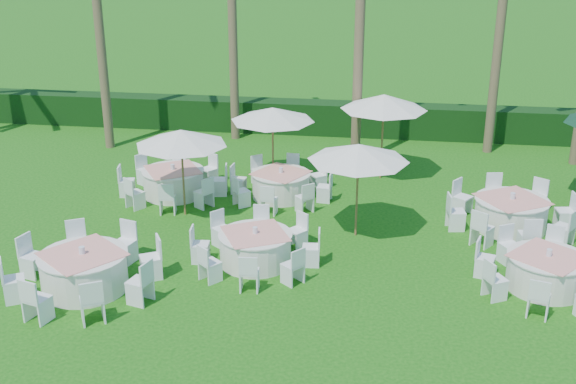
{
  "coord_description": "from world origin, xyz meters",
  "views": [
    {
      "loc": [
        1.82,
        -14.57,
        7.97
      ],
      "look_at": [
        -0.6,
        2.33,
        1.3
      ],
      "focal_mm": 45.0,
      "sensor_mm": 36.0,
      "label": 1
    }
  ],
  "objects_px": {
    "umbrella_a": "(181,137)",
    "umbrella_b": "(359,152)",
    "banquet_table_b": "(255,247)",
    "umbrella_c": "(273,114)",
    "banquet_table_f": "(511,213)",
    "umbrella_d": "(384,102)",
    "banquet_table_a": "(84,270)",
    "banquet_table_d": "(173,182)",
    "banquet_table_c": "(547,271)",
    "banquet_table_e": "(281,184)"
  },
  "relations": [
    {
      "from": "umbrella_a",
      "to": "umbrella_b",
      "type": "xyz_separation_m",
      "value": [
        4.82,
        -0.7,
        0.03
      ]
    },
    {
      "from": "banquet_table_b",
      "to": "umbrella_c",
      "type": "height_order",
      "value": "umbrella_c"
    },
    {
      "from": "banquet_table_f",
      "to": "umbrella_b",
      "type": "bearing_deg",
      "value": -165.98
    },
    {
      "from": "banquet_table_f",
      "to": "umbrella_d",
      "type": "relative_size",
      "value": 1.25
    },
    {
      "from": "banquet_table_a",
      "to": "umbrella_b",
      "type": "relative_size",
      "value": 1.32
    },
    {
      "from": "banquet_table_b",
      "to": "umbrella_a",
      "type": "distance_m",
      "value": 4.1
    },
    {
      "from": "banquet_table_f",
      "to": "umbrella_c",
      "type": "xyz_separation_m",
      "value": [
        -6.87,
        2.7,
        1.73
      ]
    },
    {
      "from": "umbrella_a",
      "to": "banquet_table_d",
      "type": "bearing_deg",
      "value": 117.65
    },
    {
      "from": "umbrella_c",
      "to": "umbrella_d",
      "type": "distance_m",
      "value": 3.45
    },
    {
      "from": "banquet_table_f",
      "to": "umbrella_c",
      "type": "distance_m",
      "value": 7.58
    },
    {
      "from": "banquet_table_d",
      "to": "umbrella_a",
      "type": "relative_size",
      "value": 1.28
    },
    {
      "from": "banquet_table_c",
      "to": "umbrella_d",
      "type": "xyz_separation_m",
      "value": [
        -3.86,
        6.72,
        2.07
      ]
    },
    {
      "from": "umbrella_d",
      "to": "banquet_table_c",
      "type": "bearing_deg",
      "value": -60.14
    },
    {
      "from": "banquet_table_d",
      "to": "umbrella_d",
      "type": "relative_size",
      "value": 1.19
    },
    {
      "from": "banquet_table_b",
      "to": "banquet_table_c",
      "type": "height_order",
      "value": "banquet_table_c"
    },
    {
      "from": "banquet_table_b",
      "to": "banquet_table_f",
      "type": "height_order",
      "value": "banquet_table_f"
    },
    {
      "from": "umbrella_a",
      "to": "umbrella_b",
      "type": "bearing_deg",
      "value": -8.23
    },
    {
      "from": "banquet_table_c",
      "to": "banquet_table_e",
      "type": "relative_size",
      "value": 1.02
    },
    {
      "from": "umbrella_b",
      "to": "banquet_table_c",
      "type": "bearing_deg",
      "value": -26.95
    },
    {
      "from": "banquet_table_b",
      "to": "banquet_table_c",
      "type": "relative_size",
      "value": 1.0
    },
    {
      "from": "banquet_table_d",
      "to": "banquet_table_e",
      "type": "height_order",
      "value": "banquet_table_d"
    },
    {
      "from": "banquet_table_d",
      "to": "umbrella_a",
      "type": "xyz_separation_m",
      "value": [
        0.74,
        -1.41,
        1.84
      ]
    },
    {
      "from": "banquet_table_b",
      "to": "umbrella_b",
      "type": "xyz_separation_m",
      "value": [
        2.31,
        1.96,
        1.88
      ]
    },
    {
      "from": "umbrella_b",
      "to": "umbrella_d",
      "type": "bearing_deg",
      "value": 83.1
    },
    {
      "from": "banquet_table_c",
      "to": "banquet_table_f",
      "type": "height_order",
      "value": "banquet_table_f"
    },
    {
      "from": "banquet_table_e",
      "to": "umbrella_b",
      "type": "distance_m",
      "value": 3.85
    },
    {
      "from": "banquet_table_e",
      "to": "umbrella_a",
      "type": "xyz_separation_m",
      "value": [
        -2.47,
        -1.7,
        1.86
      ]
    },
    {
      "from": "umbrella_a",
      "to": "banquet_table_a",
      "type": "bearing_deg",
      "value": -103.39
    },
    {
      "from": "banquet_table_e",
      "to": "umbrella_d",
      "type": "bearing_deg",
      "value": 35.73
    },
    {
      "from": "banquet_table_c",
      "to": "banquet_table_d",
      "type": "distance_m",
      "value": 10.87
    },
    {
      "from": "banquet_table_c",
      "to": "umbrella_d",
      "type": "relative_size",
      "value": 1.15
    },
    {
      "from": "banquet_table_f",
      "to": "umbrella_d",
      "type": "xyz_separation_m",
      "value": [
        -3.52,
        3.47,
        2.04
      ]
    },
    {
      "from": "banquet_table_a",
      "to": "banquet_table_c",
      "type": "height_order",
      "value": "banquet_table_a"
    },
    {
      "from": "banquet_table_d",
      "to": "umbrella_c",
      "type": "relative_size",
      "value": 1.25
    },
    {
      "from": "banquet_table_e",
      "to": "umbrella_b",
      "type": "height_order",
      "value": "umbrella_b"
    },
    {
      "from": "umbrella_a",
      "to": "umbrella_b",
      "type": "height_order",
      "value": "umbrella_b"
    },
    {
      "from": "banquet_table_d",
      "to": "banquet_table_e",
      "type": "xyz_separation_m",
      "value": [
        3.2,
        0.29,
        -0.02
      ]
    },
    {
      "from": "umbrella_b",
      "to": "umbrella_c",
      "type": "height_order",
      "value": "umbrella_b"
    },
    {
      "from": "banquet_table_a",
      "to": "umbrella_b",
      "type": "xyz_separation_m",
      "value": [
        5.88,
        3.75,
        1.83
      ]
    },
    {
      "from": "umbrella_c",
      "to": "banquet_table_b",
      "type": "bearing_deg",
      "value": -84.99
    },
    {
      "from": "banquet_table_b",
      "to": "umbrella_a",
      "type": "height_order",
      "value": "umbrella_a"
    },
    {
      "from": "banquet_table_a",
      "to": "umbrella_b",
      "type": "distance_m",
      "value": 7.21
    },
    {
      "from": "banquet_table_d",
      "to": "umbrella_c",
      "type": "height_order",
      "value": "umbrella_c"
    },
    {
      "from": "banquet_table_e",
      "to": "umbrella_a",
      "type": "height_order",
      "value": "umbrella_a"
    },
    {
      "from": "banquet_table_d",
      "to": "banquet_table_e",
      "type": "distance_m",
      "value": 3.22
    },
    {
      "from": "umbrella_a",
      "to": "umbrella_c",
      "type": "relative_size",
      "value": 0.97
    },
    {
      "from": "banquet_table_c",
      "to": "banquet_table_f",
      "type": "distance_m",
      "value": 3.27
    },
    {
      "from": "banquet_table_e",
      "to": "umbrella_b",
      "type": "bearing_deg",
      "value": -45.58
    },
    {
      "from": "banquet_table_a",
      "to": "umbrella_a",
      "type": "xyz_separation_m",
      "value": [
        1.06,
        4.45,
        1.8
      ]
    },
    {
      "from": "umbrella_d",
      "to": "banquet_table_b",
      "type": "bearing_deg",
      "value": -113.87
    }
  ]
}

